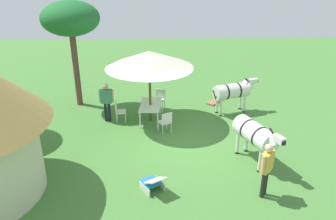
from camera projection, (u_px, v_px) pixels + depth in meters
ground_plane at (178, 141)px, 12.86m from camera, size 36.00×36.00×0.00m
shade_umbrella at (149, 59)px, 13.40m from camera, size 3.56×3.56×3.02m
patio_dining_table at (150, 106)px, 14.22m from camera, size 1.65×0.96×0.74m
patio_chair_near_hut at (166, 121)px, 13.22m from camera, size 0.58×0.58×0.90m
patio_chair_west_end at (160, 98)px, 15.45m from camera, size 0.54×0.55×0.90m
patio_chair_near_lawn at (119, 110)px, 14.18m from camera, size 0.46×0.44×0.90m
guest_beside_umbrella at (106, 99)px, 14.02m from camera, size 0.23×0.60×1.67m
standing_watcher at (267, 165)px, 9.46m from camera, size 0.49×0.47×1.72m
striped_lounge_chair at (153, 183)px, 10.02m from camera, size 0.97×0.87×0.61m
zebra_nearest_camera at (256, 135)px, 11.11m from camera, size 2.18×1.27×1.58m
zebra_by_umbrella at (233, 91)px, 14.84m from camera, size 1.12×2.17×1.55m
acacia_tree_behind_hut at (70, 20)px, 14.49m from camera, size 2.52×2.52×4.76m
brick_patio_kerb at (224, 96)px, 16.95m from camera, size 2.42×2.02×0.08m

